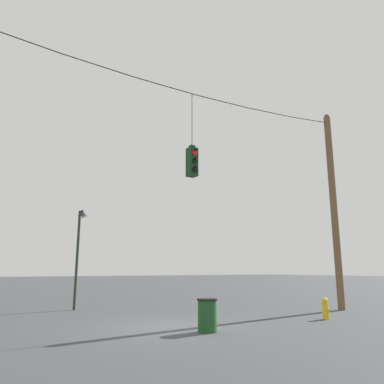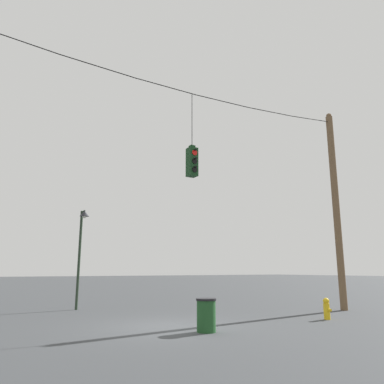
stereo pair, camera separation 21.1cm
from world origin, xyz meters
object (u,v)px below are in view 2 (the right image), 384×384
Objects in this scene: street_lamp at (82,238)px; fire_hydrant at (327,308)px; utility_pole_right at (336,207)px; traffic_light_over_intersection at (192,161)px; trash_bin at (206,315)px.

fire_hydrant is (6.86, -7.82, -2.78)m from street_lamp.
fire_hydrant is at bearing -151.68° from utility_pole_right.
utility_pole_right is at bearing 0.00° from traffic_light_over_intersection.
traffic_light_over_intersection is 7.19m from fire_hydrant.
street_lamp reaches higher than fire_hydrant.
traffic_light_over_intersection reaches higher than street_lamp.
utility_pole_right is at bearing -31.22° from street_lamp.
trash_bin reaches higher than fire_hydrant.
traffic_light_over_intersection is at bearing 71.31° from trash_bin.
street_lamp is 5.91× the size of fire_hydrant.
street_lamp is 8.51m from trash_bin.
utility_pole_right is 9.92× the size of trash_bin.
street_lamp is 4.77× the size of trash_bin.
traffic_light_over_intersection is at bearing -180.00° from utility_pole_right.
trash_bin is (-8.43, -1.82, -4.14)m from utility_pole_right.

